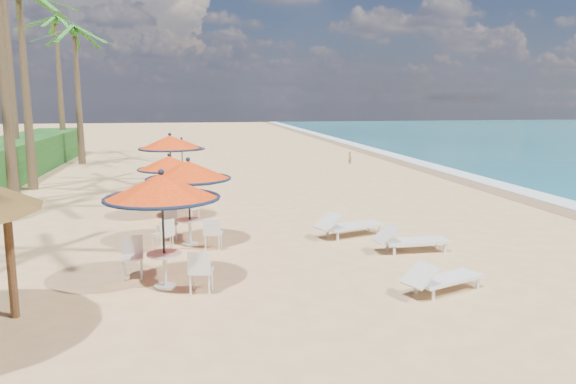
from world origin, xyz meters
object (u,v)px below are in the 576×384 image
(station_2, at_px, (170,169))
(station_0, at_px, (162,198))
(station_4, at_px, (183,150))
(lounger_far, at_px, (348,225))
(station_3, at_px, (170,148))
(station_1, at_px, (187,181))
(lounger_near, at_px, (441,278))
(lounger_mid, at_px, (409,240))

(station_2, bearing_deg, station_0, -89.80)
(station_4, height_order, lounger_far, station_4)
(station_2, xyz_separation_m, station_3, (-0.13, 3.98, 0.33))
(station_0, height_order, station_1, station_0)
(station_0, bearing_deg, lounger_near, -14.11)
(lounger_near, relative_size, lounger_far, 0.90)
(lounger_mid, xyz_separation_m, lounger_far, (-1.10, 1.84, 0.02))
(station_2, xyz_separation_m, lounger_far, (5.00, -3.44, -1.30))
(station_4, distance_m, lounger_far, 11.61)
(station_0, xyz_separation_m, station_1, (0.51, 3.36, -0.17))
(lounger_near, distance_m, lounger_mid, 3.07)
(station_0, distance_m, station_1, 3.40)
(lounger_near, bearing_deg, station_3, 92.94)
(station_3, height_order, lounger_near, station_3)
(station_3, xyz_separation_m, lounger_mid, (6.23, -9.26, -1.64))
(station_2, distance_m, lounger_near, 10.08)
(station_4, distance_m, lounger_near, 16.34)
(station_1, height_order, lounger_mid, station_1)
(station_1, height_order, station_3, station_3)
(station_3, bearing_deg, station_2, -88.20)
(station_1, bearing_deg, lounger_far, 1.47)
(station_4, xyz_separation_m, lounger_mid, (5.72, -12.42, -1.27))
(station_2, xyz_separation_m, lounger_near, (5.56, -8.31, -1.33))
(station_3, relative_size, lounger_near, 1.33)
(station_1, xyz_separation_m, lounger_far, (4.47, 0.11, -1.39))
(station_2, relative_size, lounger_mid, 1.10)
(station_0, relative_size, station_1, 1.05)
(station_1, distance_m, lounger_far, 4.69)
(station_1, distance_m, lounger_near, 7.06)
(lounger_mid, relative_size, lounger_far, 0.91)
(station_0, distance_m, station_3, 10.89)
(station_2, distance_m, station_4, 7.15)
(station_0, bearing_deg, lounger_far, 34.91)
(station_0, bearing_deg, lounger_mid, 15.04)
(station_1, xyz_separation_m, station_4, (-0.15, 10.69, -0.14))
(station_0, distance_m, lounger_far, 6.27)
(station_2, bearing_deg, station_3, 91.80)
(station_0, distance_m, station_4, 14.06)
(station_0, xyz_separation_m, station_2, (-0.02, 6.92, -0.26))
(lounger_near, bearing_deg, station_4, 86.64)
(station_2, relative_size, lounger_far, 1.00)
(station_4, relative_size, lounger_near, 1.13)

